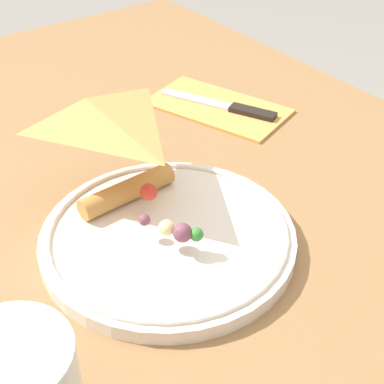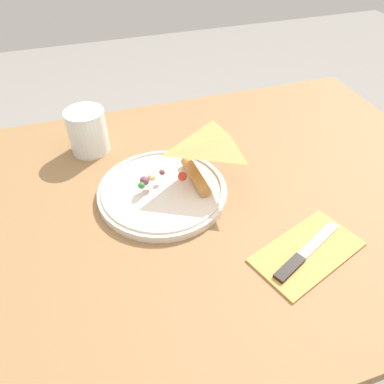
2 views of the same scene
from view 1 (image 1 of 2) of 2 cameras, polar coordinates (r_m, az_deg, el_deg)
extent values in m
cube|color=olive|center=(0.73, -6.01, 0.83)|extent=(1.04, 0.81, 0.03)
cube|color=#4C3823|center=(1.42, -2.68, 2.65)|extent=(0.06, 0.06, 0.70)
cylinder|color=silver|center=(0.61, -2.34, -4.54)|extent=(0.26, 0.26, 0.02)
torus|color=silver|center=(0.61, -2.37, -3.86)|extent=(0.25, 0.25, 0.01)
pyramid|color=tan|center=(0.60, -2.42, -3.21)|extent=(0.15, 0.13, 0.02)
cylinder|color=#C68942|center=(0.65, -6.29, 0.10)|extent=(0.03, 0.11, 0.02)
sphere|color=#EFDB93|center=(0.57, -2.47, -3.48)|extent=(0.02, 0.02, 0.02)
sphere|color=#7A4256|center=(0.57, -0.93, -3.97)|extent=(0.02, 0.02, 0.02)
sphere|color=#7A4256|center=(0.59, -4.63, -2.72)|extent=(0.01, 0.01, 0.01)
sphere|color=#388433|center=(0.57, 0.43, -4.14)|extent=(0.01, 0.01, 0.01)
sphere|color=red|center=(0.62, -4.23, 0.02)|extent=(0.02, 0.02, 0.02)
torus|color=white|center=(0.41, -17.62, -14.73)|extent=(0.09, 0.09, 0.00)
cube|color=#E59E4C|center=(0.86, 2.49, 8.24)|extent=(0.22, 0.17, 0.00)
cube|color=black|center=(0.84, 5.90, 7.72)|extent=(0.07, 0.05, 0.01)
cube|color=silver|center=(0.87, 0.48, 8.96)|extent=(0.11, 0.06, 0.00)
ellipsoid|color=silver|center=(0.89, -2.35, 9.63)|extent=(0.03, 0.02, 0.00)
camera|label=2|loc=(0.86, 45.21, 35.74)|focal=35.00mm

